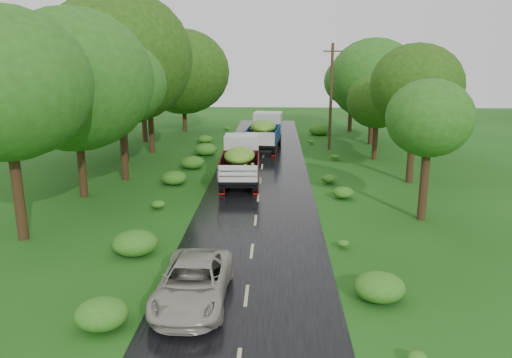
# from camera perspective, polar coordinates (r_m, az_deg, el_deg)

# --- Properties ---
(ground) EXTENTS (120.00, 120.00, 0.00)m
(ground) POSITION_cam_1_polar(r_m,az_deg,el_deg) (17.95, -1.10, -13.20)
(ground) COLOR #18450E
(ground) RESTS_ON ground
(road) EXTENTS (6.50, 80.00, 0.02)m
(road) POSITION_cam_1_polar(r_m,az_deg,el_deg) (22.49, -0.36, -7.26)
(road) COLOR black
(road) RESTS_ON ground
(road_lines) EXTENTS (0.12, 69.60, 0.00)m
(road_lines) POSITION_cam_1_polar(r_m,az_deg,el_deg) (23.42, -0.25, -6.33)
(road_lines) COLOR #BFB78C
(road_lines) RESTS_ON road
(truck_near) EXTENTS (2.53, 6.71, 2.80)m
(truck_near) POSITION_cam_1_polar(r_m,az_deg,el_deg) (32.13, -1.77, 2.33)
(truck_near) COLOR black
(truck_near) RESTS_ON ground
(truck_far) EXTENTS (3.14, 7.25, 2.96)m
(truck_far) POSITION_cam_1_polar(r_m,az_deg,el_deg) (43.19, 1.05, 5.60)
(truck_far) COLOR black
(truck_far) RESTS_ON ground
(car) EXTENTS (2.38, 5.07, 1.40)m
(car) POSITION_cam_1_polar(r_m,az_deg,el_deg) (17.36, -7.19, -11.68)
(car) COLOR #ABA598
(car) RESTS_ON road
(utility_pole) EXTENTS (1.57, 0.25, 8.95)m
(utility_pole) POSITION_cam_1_polar(r_m,az_deg,el_deg) (43.23, 8.56, 9.37)
(utility_pole) COLOR #382616
(utility_pole) RESTS_ON ground
(trees_left) EXTENTS (6.97, 35.51, 9.95)m
(trees_left) POSITION_cam_1_polar(r_m,az_deg,el_deg) (39.32, -14.36, 11.92)
(trees_left) COLOR black
(trees_left) RESTS_ON ground
(trees_right) EXTENTS (4.71, 31.80, 7.77)m
(trees_right) POSITION_cam_1_polar(r_m,az_deg,el_deg) (41.54, 13.93, 10.11)
(trees_right) COLOR black
(trees_right) RESTS_ON ground
(shrubs) EXTENTS (11.90, 44.00, 0.70)m
(shrubs) POSITION_cam_1_polar(r_m,az_deg,el_deg) (30.93, 0.39, -0.49)
(shrubs) COLOR #2D6618
(shrubs) RESTS_ON ground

